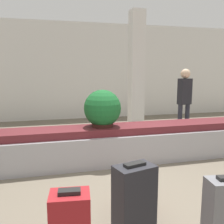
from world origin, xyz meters
TOP-DOWN VIEW (x-y plane):
  - ground_plane at (0.00, 0.00)m, footprint 18.00×18.00m
  - back_wall at (0.00, 5.92)m, footprint 18.00×0.06m
  - carousel at (0.00, 1.59)m, footprint 7.39×0.72m
  - pillar at (1.29, 3.94)m, footprint 0.37×0.37m
  - suitcase_0 at (-0.30, -0.44)m, footprint 0.43×0.33m
  - suitcase_2 at (-0.15, -0.03)m, footprint 0.36×0.25m
  - potted_plant_0 at (-0.17, 1.60)m, footprint 0.64×0.64m
  - traveler_2 at (2.18, 2.91)m, footprint 0.35×0.25m

SIDE VIEW (x-z plane):
  - ground_plane at x=0.00m, z-range 0.00..0.00m
  - suitcase_2 at x=-0.15m, z-range -0.01..0.47m
  - carousel at x=0.00m, z-range -0.01..0.63m
  - suitcase_0 at x=-0.30m, z-range -0.01..0.72m
  - potted_plant_0 at x=-0.17m, z-range 0.63..1.27m
  - traveler_2 at x=2.18m, z-range 0.16..1.82m
  - back_wall at x=0.00m, z-range 0.00..3.20m
  - pillar at x=1.29m, z-range 0.00..3.20m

